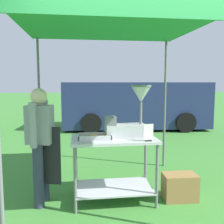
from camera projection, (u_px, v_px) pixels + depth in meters
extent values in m
plane|color=#3D7F33|center=(102.00, 132.00, 8.60)|extent=(70.00, 70.00, 0.00)
cylinder|color=slate|center=(40.00, 106.00, 4.70)|extent=(0.04, 0.04, 2.48)
cylinder|color=slate|center=(165.00, 105.00, 5.00)|extent=(0.04, 0.04, 2.48)
cube|color=#2D934C|center=(112.00, 22.00, 3.50)|extent=(2.61, 2.65, 0.05)
cube|color=#2D934C|center=(132.00, 3.00, 2.21)|extent=(2.61, 0.02, 0.24)
cube|color=#B7B7BC|center=(114.00, 139.00, 3.53)|extent=(1.18, 0.69, 0.04)
cube|color=#B7B7BC|center=(114.00, 187.00, 3.62)|extent=(1.08, 0.64, 0.02)
cylinder|color=slate|center=(75.00, 180.00, 3.23)|extent=(0.04, 0.04, 0.88)
cylinder|color=slate|center=(157.00, 177.00, 3.36)|extent=(0.04, 0.04, 0.88)
cylinder|color=slate|center=(76.00, 165.00, 3.81)|extent=(0.04, 0.04, 0.88)
cylinder|color=slate|center=(145.00, 163.00, 3.95)|extent=(0.04, 0.04, 0.88)
cube|color=#B7B7BC|center=(95.00, 139.00, 3.44)|extent=(0.44, 0.26, 0.01)
cube|color=#B7B7BC|center=(95.00, 138.00, 3.31)|extent=(0.44, 0.01, 0.06)
cube|color=#B7B7BC|center=(94.00, 134.00, 3.56)|extent=(0.44, 0.01, 0.06)
cube|color=#B7B7BC|center=(79.00, 137.00, 3.41)|extent=(0.01, 0.26, 0.06)
cube|color=#B7B7BC|center=(110.00, 136.00, 3.46)|extent=(0.01, 0.26, 0.06)
torus|color=gold|center=(88.00, 138.00, 3.42)|extent=(0.09, 0.09, 0.02)
torus|color=gold|center=(101.00, 138.00, 3.42)|extent=(0.09, 0.09, 0.02)
torus|color=gold|center=(99.00, 139.00, 3.36)|extent=(0.11, 0.11, 0.02)
torus|color=gold|center=(106.00, 137.00, 3.46)|extent=(0.10, 0.10, 0.02)
torus|color=gold|center=(96.00, 137.00, 3.48)|extent=(0.11, 0.11, 0.02)
torus|color=gold|center=(85.00, 137.00, 3.47)|extent=(0.09, 0.09, 0.02)
torus|color=gold|center=(106.00, 139.00, 3.38)|extent=(0.10, 0.10, 0.02)
torus|color=gold|center=(102.00, 137.00, 3.50)|extent=(0.10, 0.10, 0.02)
torus|color=gold|center=(91.00, 137.00, 3.50)|extent=(0.10, 0.10, 0.02)
torus|color=gold|center=(94.00, 138.00, 3.40)|extent=(0.10, 0.10, 0.02)
torus|color=gold|center=(89.00, 139.00, 3.36)|extent=(0.11, 0.11, 0.02)
torus|color=gold|center=(93.00, 136.00, 3.43)|extent=(0.09, 0.09, 0.02)
torus|color=gold|center=(95.00, 137.00, 3.39)|extent=(0.07, 0.07, 0.02)
torus|color=gold|center=(107.00, 136.00, 3.54)|extent=(0.09, 0.09, 0.02)
cube|color=#B7B7BC|center=(125.00, 131.00, 3.57)|extent=(0.56, 0.28, 0.18)
cube|color=slate|center=(111.00, 121.00, 3.53)|extent=(0.14, 0.22, 0.12)
cylinder|color=slate|center=(141.00, 113.00, 3.57)|extent=(0.04, 0.04, 0.31)
cone|color=#B7B7BC|center=(141.00, 95.00, 3.54)|extent=(0.27, 0.27, 0.22)
cylinder|color=slate|center=(141.00, 86.00, 3.53)|extent=(0.28, 0.28, 0.02)
cube|color=black|center=(148.00, 140.00, 3.33)|extent=(0.08, 0.05, 0.02)
cube|color=white|center=(148.00, 132.00, 3.32)|extent=(0.13, 0.02, 0.21)
cylinder|color=#2D3347|center=(44.00, 171.00, 3.59)|extent=(0.14, 0.14, 0.86)
cylinder|color=#2D3347|center=(38.00, 176.00, 3.39)|extent=(0.14, 0.14, 0.86)
cube|color=gray|center=(40.00, 124.00, 3.41)|extent=(0.38, 0.29, 0.52)
cube|color=black|center=(49.00, 156.00, 3.45)|extent=(0.32, 0.09, 0.80)
cylinder|color=gray|center=(45.00, 120.00, 3.63)|extent=(0.11, 0.11, 0.58)
cylinder|color=gray|center=(33.00, 125.00, 3.19)|extent=(0.11, 0.11, 0.58)
sphere|color=beige|center=(39.00, 96.00, 3.37)|extent=(0.22, 0.22, 0.22)
cube|color=olive|center=(180.00, 187.00, 3.64)|extent=(0.49, 0.31, 0.38)
cube|color=navy|center=(135.00, 104.00, 9.36)|extent=(5.27, 2.28, 1.60)
cube|color=#1E2833|center=(81.00, 93.00, 9.21)|extent=(0.22, 1.62, 0.70)
cylinder|color=black|center=(91.00, 123.00, 8.42)|extent=(0.70, 0.29, 0.68)
cylinder|color=black|center=(93.00, 116.00, 10.27)|extent=(0.70, 0.29, 0.68)
cylinder|color=black|center=(185.00, 122.00, 8.59)|extent=(0.70, 0.29, 0.68)
cylinder|color=black|center=(170.00, 115.00, 10.44)|extent=(0.70, 0.29, 0.68)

